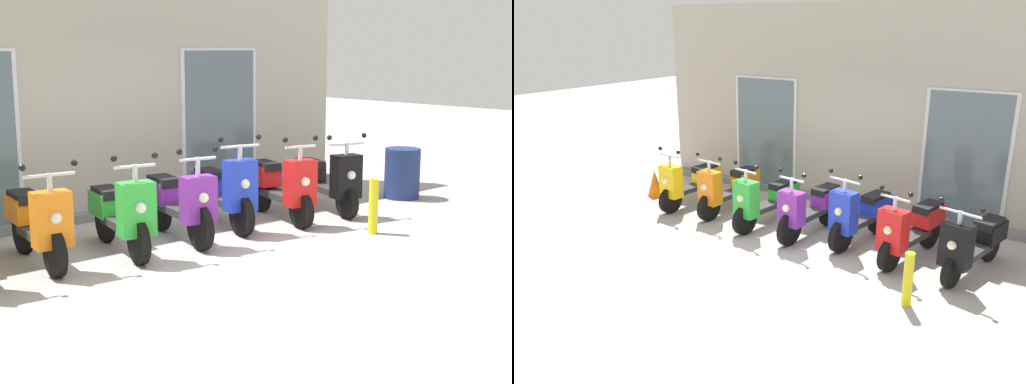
% 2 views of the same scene
% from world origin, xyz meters
% --- Properties ---
extents(ground_plane, '(40.00, 40.00, 0.00)m').
position_xyz_m(ground_plane, '(0.00, 0.00, 0.00)').
color(ground_plane, '#A8A39E').
extents(storefront_facade, '(8.59, 0.50, 3.67)m').
position_xyz_m(storefront_facade, '(0.00, 2.63, 1.77)').
color(storefront_facade, '#B2AD9E').
rests_on(storefront_facade, ground_plane).
extents(scooter_orange, '(0.60, 1.57, 1.19)m').
position_xyz_m(scooter_orange, '(-1.75, 0.92, 0.47)').
color(scooter_orange, black).
rests_on(scooter_orange, ground_plane).
extents(scooter_green, '(0.62, 1.58, 1.21)m').
position_xyz_m(scooter_green, '(-0.83, 0.74, 0.47)').
color(scooter_green, black).
rests_on(scooter_green, ground_plane).
extents(scooter_purple, '(0.59, 1.63, 1.20)m').
position_xyz_m(scooter_purple, '(-0.01, 0.77, 0.48)').
color(scooter_purple, black).
rests_on(scooter_purple, ground_plane).
extents(scooter_blue, '(0.67, 1.55, 1.26)m').
position_xyz_m(scooter_blue, '(0.79, 0.91, 0.48)').
color(scooter_blue, black).
rests_on(scooter_blue, ground_plane).
extents(scooter_red, '(0.68, 1.58, 1.20)m').
position_xyz_m(scooter_red, '(1.64, 0.75, 0.48)').
color(scooter_red, black).
rests_on(scooter_red, ground_plane).
extents(scooter_black, '(0.76, 1.57, 1.16)m').
position_xyz_m(scooter_black, '(2.51, 0.74, 0.46)').
color(scooter_black, black).
rests_on(scooter_black, ground_plane).
extents(trash_bin, '(0.54, 0.54, 0.78)m').
position_xyz_m(trash_bin, '(4.08, 0.62, 0.39)').
color(trash_bin, navy).
rests_on(trash_bin, ground_plane).
extents(curb_bollard, '(0.12, 0.12, 0.70)m').
position_xyz_m(curb_bollard, '(2.02, -0.55, 0.35)').
color(curb_bollard, yellow).
rests_on(curb_bollard, ground_plane).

